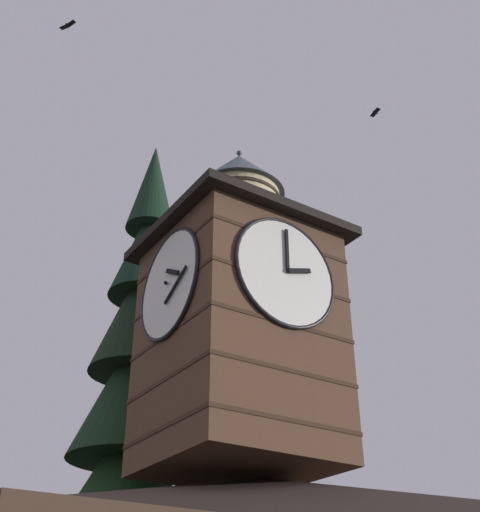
{
  "coord_description": "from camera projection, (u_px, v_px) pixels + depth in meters",
  "views": [
    {
      "loc": [
        10.78,
        10.91,
        2.35
      ],
      "look_at": [
        2.03,
        -2.53,
        11.7
      ],
      "focal_mm": 47.87,
      "sensor_mm": 36.0,
      "label": 1
    }
  ],
  "objects": [
    {
      "name": "flying_bird_high",
      "position": [
        375.0,
        112.0,
        24.85
      ],
      "size": [
        0.24,
        0.5,
        0.13
      ],
      "color": "black"
    },
    {
      "name": "clock_tower",
      "position": [
        239.0,
        319.0,
        17.7
      ],
      "size": [
        4.77,
        4.77,
        9.48
      ],
      "color": "brown",
      "rests_on": "building_main"
    },
    {
      "name": "flying_bird_low",
      "position": [
        68.0,
        25.0,
        21.74
      ],
      "size": [
        0.38,
        0.6,
        0.1
      ],
      "color": "black"
    },
    {
      "name": "pine_tree_behind",
      "position": [
        133.0,
        443.0,
        19.41
      ],
      "size": [
        5.09,
        5.09,
        18.29
      ],
      "color": "#473323",
      "rests_on": "ground_plane"
    }
  ]
}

